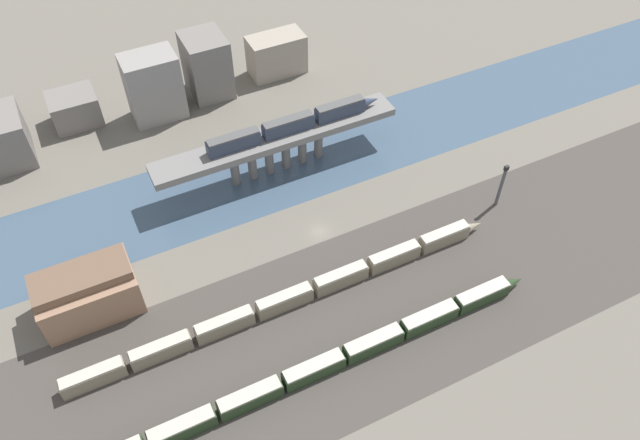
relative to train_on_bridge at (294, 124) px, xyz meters
The scene contains 13 objects.
ground_plane 26.94m from the train_on_bridge, 101.41° to the right, with size 400.00×400.00×0.00m, color #666056.
railbed_yard 49.19m from the train_on_bridge, 95.68° to the right, with size 280.00×42.00×0.01m, color #423D38.
river_water 13.53m from the train_on_bridge, behind, with size 320.00×26.81×0.01m, color #3D5166.
bridge 6.17m from the train_on_bridge, behind, with size 61.39×7.75×10.83m.
train_on_bridge is the anchor object (origin of this frame).
train_yard_near 59.52m from the train_on_bridge, 109.95° to the right, with size 93.17×2.98×3.71m.
train_yard_mid 44.11m from the train_on_bridge, 116.06° to the right, with size 93.74×2.67×3.97m.
warehouse_building 59.75m from the train_on_bridge, 158.93° to the right, with size 19.26×11.97×11.36m.
signal_tower 50.40m from the train_on_bridge, 42.78° to the right, with size 1.00×0.79×12.26m.
city_block_left 61.81m from the train_on_bridge, 138.08° to the left, with size 12.21×10.36×8.52m, color slate.
city_block_center 42.36m from the train_on_bridge, 126.35° to the left, with size 13.93×9.57×18.42m, color gray.
city_block_right 39.16m from the train_on_bridge, 103.51° to the left, with size 11.07×12.79×17.38m, color slate.
city_block_far_right 40.70m from the train_on_bridge, 72.86° to the left, with size 16.11×8.47×11.64m, color gray.
Camera 1 is at (-40.96, -83.60, 107.13)m, focal length 35.00 mm.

